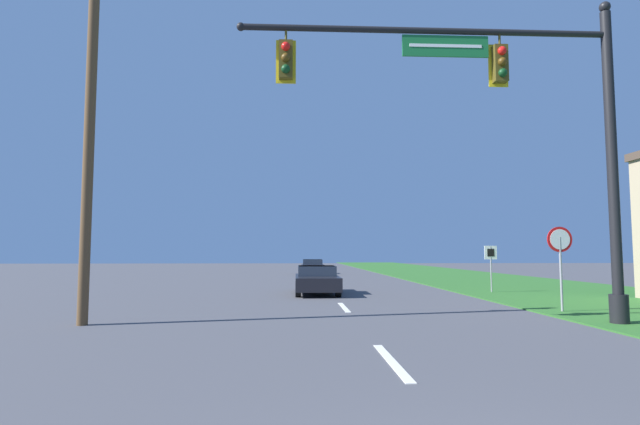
# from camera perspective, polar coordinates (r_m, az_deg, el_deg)

# --- Properties ---
(grass_verge_right) EXTENTS (10.00, 110.00, 0.04)m
(grass_verge_right) POSITION_cam_1_polar(r_m,az_deg,el_deg) (34.44, 17.88, -7.29)
(grass_verge_right) COLOR #2D6626
(grass_verge_right) RESTS_ON ground
(road_center_line) EXTENTS (0.16, 34.80, 0.01)m
(road_center_line) POSITION_cam_1_polar(r_m,az_deg,el_deg) (24.32, 0.92, -8.76)
(road_center_line) COLOR silver
(road_center_line) RESTS_ON ground
(signal_mast) EXTENTS (9.68, 0.47, 8.21)m
(signal_mast) POSITION_cam_1_polar(r_m,az_deg,el_deg) (13.70, 22.06, 9.50)
(signal_mast) COLOR black
(signal_mast) RESTS_ON grass_verge_right
(car_ahead) EXTENTS (1.83, 4.57, 1.19)m
(car_ahead) POSITION_cam_1_polar(r_m,az_deg,el_deg) (21.71, -0.39, -7.68)
(car_ahead) COLOR black
(car_ahead) RESTS_ON ground
(far_car) EXTENTS (1.82, 4.21, 1.19)m
(far_car) POSITION_cam_1_polar(r_m,az_deg,el_deg) (41.85, -0.87, -6.19)
(far_car) COLOR black
(far_car) RESTS_ON ground
(stop_sign) EXTENTS (0.76, 0.07, 2.50)m
(stop_sign) POSITION_cam_1_polar(r_m,az_deg,el_deg) (16.54, 25.74, -3.82)
(stop_sign) COLOR gray
(stop_sign) RESTS_ON grass_verge_right
(route_sign_post) EXTENTS (0.55, 0.06, 2.03)m
(route_sign_post) POSITION_cam_1_polar(r_m,az_deg,el_deg) (23.38, 18.94, -4.95)
(route_sign_post) COLOR gray
(route_sign_post) RESTS_ON grass_verge_right
(utility_pole_near) EXTENTS (1.80, 0.26, 10.33)m
(utility_pole_near) POSITION_cam_1_polar(r_m,az_deg,el_deg) (14.11, -24.79, 10.42)
(utility_pole_near) COLOR brown
(utility_pole_near) RESTS_ON ground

